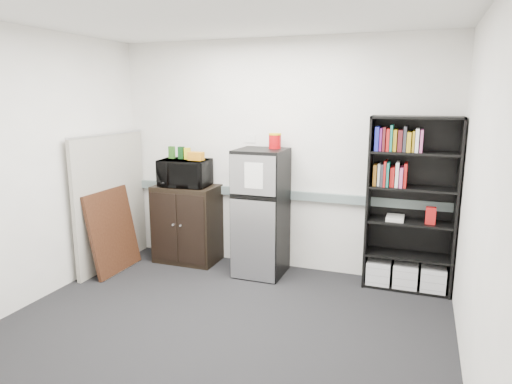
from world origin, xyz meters
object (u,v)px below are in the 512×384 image
at_px(bookshelf, 411,206).
at_px(refrigerator, 261,213).
at_px(cubicle_partition, 111,200).
at_px(microwave, 185,173).
at_px(cabinet, 187,224).

height_order(bookshelf, refrigerator, bookshelf).
bearing_deg(cubicle_partition, bookshelf, 8.06).
bearing_deg(microwave, bookshelf, -3.50).
height_order(cubicle_partition, cabinet, cubicle_partition).
xyz_separation_m(bookshelf, microwave, (-2.63, -0.08, 0.22)).
xyz_separation_m(bookshelf, cubicle_partition, (-3.43, -0.49, -0.10)).
bearing_deg(bookshelf, cubicle_partition, -171.94).
relative_size(cabinet, microwave, 1.64).
bearing_deg(refrigerator, cubicle_partition, -169.05).
distance_m(cubicle_partition, cabinet, 0.96).
distance_m(cubicle_partition, refrigerator, 1.84).
bearing_deg(cubicle_partition, cabinet, 27.83).
relative_size(bookshelf, refrigerator, 1.26).
height_order(cubicle_partition, refrigerator, cubicle_partition).
xyz_separation_m(bookshelf, refrigerator, (-1.62, -0.14, -0.18)).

